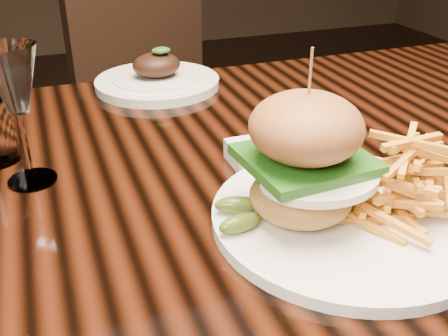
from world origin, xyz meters
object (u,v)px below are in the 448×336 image
object	(u,v)px
dining_table	(233,205)
chair_far	(160,95)
far_dish	(157,79)
burger_plate	(351,179)
wine_glass	(14,85)

from	to	relation	value
dining_table	chair_far	bearing A→B (deg)	83.81
dining_table	far_dish	size ratio (longest dim) A/B	6.30
burger_plate	wine_glass	xyz separation A→B (m)	(-0.36, 0.24, 0.08)
far_dish	chair_far	size ratio (longest dim) A/B	0.27
wine_glass	far_dish	size ratio (longest dim) A/B	0.76
wine_glass	chair_far	size ratio (longest dim) A/B	0.20
chair_far	far_dish	bearing A→B (deg)	-119.90
wine_glass	chair_far	xyz separation A→B (m)	(0.38, 0.85, -0.35)
dining_table	wine_glass	bearing A→B (deg)	171.81
dining_table	burger_plate	world-z (taller)	burger_plate
dining_table	chair_far	distance (m)	0.90
burger_plate	chair_far	size ratio (longest dim) A/B	0.35
dining_table	chair_far	xyz separation A→B (m)	(0.10, 0.89, -0.13)
chair_far	wine_glass	bearing A→B (deg)	-130.96
dining_table	far_dish	world-z (taller)	far_dish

